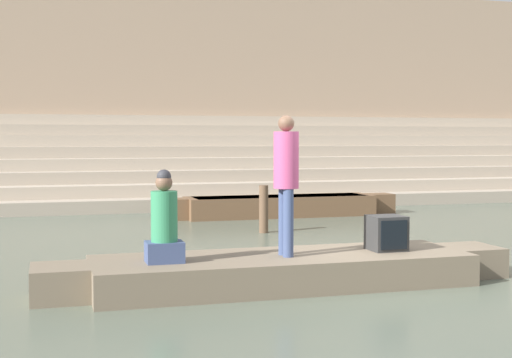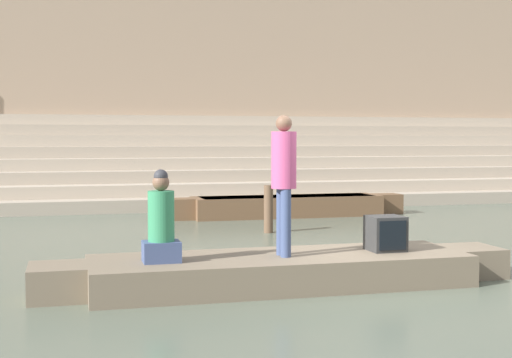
# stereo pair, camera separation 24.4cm
# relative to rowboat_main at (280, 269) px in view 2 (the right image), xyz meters

# --- Properties ---
(ground_plane) EXTENTS (120.00, 120.00, 0.00)m
(ground_plane) POSITION_rel_rowboat_main_xyz_m (1.26, 0.02, -0.21)
(ground_plane) COLOR #566051
(ghat_steps) EXTENTS (36.00, 5.78, 2.61)m
(ghat_steps) POSITION_rel_rowboat_main_xyz_m (1.26, 13.08, 0.71)
(ghat_steps) COLOR tan
(ghat_steps) RESTS_ON ground
(back_wall) EXTENTS (34.20, 1.28, 7.08)m
(back_wall) POSITION_rel_rowboat_main_xyz_m (1.26, 15.72, 3.30)
(back_wall) COLOR tan
(back_wall) RESTS_ON ground
(rowboat_main) EXTENTS (6.12, 1.56, 0.40)m
(rowboat_main) POSITION_rel_rowboat_main_xyz_m (0.00, 0.00, 0.00)
(rowboat_main) COLOR #756651
(rowboat_main) RESTS_ON ground
(person_standing) EXTENTS (0.32, 0.32, 1.76)m
(person_standing) POSITION_rel_rowboat_main_xyz_m (0.02, -0.07, 1.21)
(person_standing) COLOR #3D4C75
(person_standing) RESTS_ON rowboat_main
(person_rowing) EXTENTS (0.44, 0.35, 1.11)m
(person_rowing) POSITION_rel_rowboat_main_xyz_m (-1.52, -0.10, 0.64)
(person_rowing) COLOR #3D4C75
(person_rowing) RESTS_ON rowboat_main
(tv_set) EXTENTS (0.45, 0.44, 0.46)m
(tv_set) POSITION_rel_rowboat_main_xyz_m (1.44, -0.01, 0.41)
(tv_set) COLOR #2D2D2D
(tv_set) RESTS_ON rowboat_main
(moored_boat_shore) EXTENTS (5.84, 1.07, 0.49)m
(moored_boat_shore) POSITION_rel_rowboat_main_xyz_m (2.52, 7.70, 0.05)
(moored_boat_shore) COLOR brown
(moored_boat_shore) RESTS_ON ground
(mooring_post) EXTENTS (0.18, 0.18, 0.95)m
(mooring_post) POSITION_rel_rowboat_main_xyz_m (1.27, 4.95, 0.26)
(mooring_post) COLOR brown
(mooring_post) RESTS_ON ground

